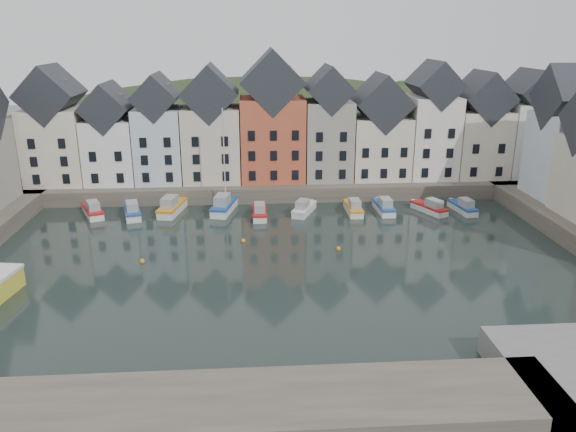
{
  "coord_description": "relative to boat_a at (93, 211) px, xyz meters",
  "views": [
    {
      "loc": [
        -3.06,
        -49.31,
        22.03
      ],
      "look_at": [
        0.74,
        6.0,
        3.57
      ],
      "focal_mm": 35.0,
      "sensor_mm": 36.0,
      "label": 1
    }
  ],
  "objects": [
    {
      "name": "far_quay",
      "position": [
        22.73,
        11.47,
        0.34
      ],
      "size": [
        90.0,
        16.0,
        2.0
      ],
      "primitive_type": "cube",
      "color": "#494438",
      "rests_on": "ground"
    },
    {
      "name": "boat_h",
      "position": [
        36.49,
        -1.0,
        -0.01
      ],
      "size": [
        1.9,
        5.76,
        2.2
      ],
      "rotation": [
        0.0,
        0.0,
        0.02
      ],
      "color": "silver",
      "rests_on": "ground"
    },
    {
      "name": "ground",
      "position": [
        22.73,
        -18.53,
        -0.66
      ],
      "size": [
        260.0,
        260.0,
        0.0
      ],
      "primitive_type": "plane",
      "color": "black",
      "rests_on": "ground"
    },
    {
      "name": "boat_c",
      "position": [
        9.69,
        0.45,
        0.1
      ],
      "size": [
        3.33,
        6.94,
        2.56
      ],
      "rotation": [
        0.0,
        0.0,
        -0.2
      ],
      "color": "silver",
      "rests_on": "ground"
    },
    {
      "name": "boat_g",
      "position": [
        32.56,
        -1.12,
        -0.02
      ],
      "size": [
        1.74,
        5.57,
        2.14
      ],
      "rotation": [
        0.0,
        0.0,
        0.0
      ],
      "color": "silver",
      "rests_on": "ground"
    },
    {
      "name": "boat_e",
      "position": [
        20.68,
        -1.99,
        -0.03
      ],
      "size": [
        1.75,
        5.56,
        2.13
      ],
      "rotation": [
        0.0,
        0.0,
        0.0
      ],
      "color": "silver",
      "rests_on": "ground"
    },
    {
      "name": "far_terrace",
      "position": [
        25.95,
        9.47,
        8.22
      ],
      "size": [
        72.37,
        8.16,
        17.78
      ],
      "color": "beige",
      "rests_on": "far_quay"
    },
    {
      "name": "boat_i",
      "position": [
        42.27,
        -1.63,
        -0.04
      ],
      "size": [
        3.76,
        5.59,
        2.07
      ],
      "rotation": [
        0.0,
        0.0,
        0.43
      ],
      "color": "silver",
      "rests_on": "ground"
    },
    {
      "name": "boat_d",
      "position": [
        16.23,
        0.53,
        0.2
      ],
      "size": [
        3.54,
        7.19,
        13.19
      ],
      "rotation": [
        0.0,
        0.0,
        -0.21
      ],
      "color": "silver",
      "rests_on": "ground"
    },
    {
      "name": "hillside",
      "position": [
        22.75,
        37.47,
        -18.62
      ],
      "size": [
        153.6,
        70.4,
        64.0
      ],
      "color": "#252F17",
      "rests_on": "ground"
    },
    {
      "name": "boat_b",
      "position": [
        4.94,
        -0.62,
        0.02
      ],
      "size": [
        3.28,
        6.18,
        2.27
      ],
      "rotation": [
        0.0,
        0.0,
        0.26
      ],
      "color": "silver",
      "rests_on": "ground"
    },
    {
      "name": "boat_a",
      "position": [
        0.0,
        0.0,
        0.0
      ],
      "size": [
        4.03,
        6.0,
        2.22
      ],
      "rotation": [
        0.0,
        0.0,
        0.43
      ],
      "color": "silver",
      "rests_on": "ground"
    },
    {
      "name": "mooring_buoys",
      "position": [
        18.73,
        -13.19,
        -0.51
      ],
      "size": [
        20.5,
        5.5,
        0.5
      ],
      "color": "orange",
      "rests_on": "ground"
    },
    {
      "name": "boat_f",
      "position": [
        26.27,
        -0.95,
        -0.03
      ],
      "size": [
        3.69,
        5.7,
        2.1
      ],
      "rotation": [
        0.0,
        0.0,
        -0.4
      ],
      "color": "silver",
      "rests_on": "ground"
    },
    {
      "name": "near_wall",
      "position": [
        12.73,
        -40.53,
        0.34
      ],
      "size": [
        50.0,
        6.0,
        2.0
      ],
      "primitive_type": "cube",
      "color": "#494438",
      "rests_on": "ground"
    },
    {
      "name": "boat_j",
      "position": [
        46.52,
        -1.66,
        -0.05
      ],
      "size": [
        2.37,
        5.52,
        2.05
      ],
      "rotation": [
        0.0,
        0.0,
        0.14
      ],
      "color": "silver",
      "rests_on": "ground"
    }
  ]
}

